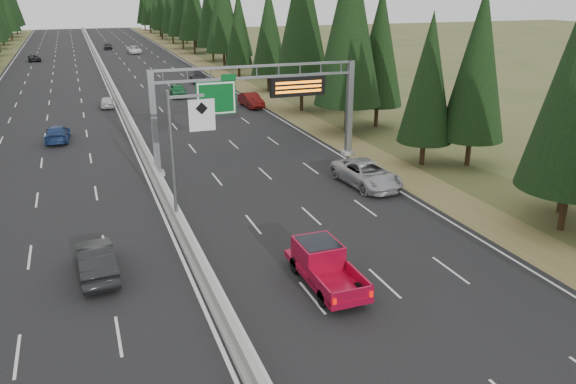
# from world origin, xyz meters

# --- Properties ---
(road) EXTENTS (32.00, 260.00, 0.08)m
(road) POSITION_xyz_m (0.00, 80.00, 0.04)
(road) COLOR black
(road) RESTS_ON ground
(shoulder_right) EXTENTS (3.60, 260.00, 0.06)m
(shoulder_right) POSITION_xyz_m (17.80, 80.00, 0.03)
(shoulder_right) COLOR olive
(shoulder_right) RESTS_ON ground
(median_barrier) EXTENTS (0.70, 260.00, 0.85)m
(median_barrier) POSITION_xyz_m (0.00, 80.00, 0.41)
(median_barrier) COLOR gray
(median_barrier) RESTS_ON road
(sign_gantry) EXTENTS (16.75, 0.98, 7.80)m
(sign_gantry) POSITION_xyz_m (8.92, 34.88, 5.27)
(sign_gantry) COLOR slate
(sign_gantry) RESTS_ON road
(hov_sign_pole) EXTENTS (2.80, 0.50, 8.00)m
(hov_sign_pole) POSITION_xyz_m (0.58, 24.97, 4.72)
(hov_sign_pole) COLOR slate
(hov_sign_pole) RESTS_ON road
(tree_row_right) EXTENTS (12.08, 244.64, 18.73)m
(tree_row_right) POSITION_xyz_m (21.84, 73.27, 9.23)
(tree_row_right) COLOR black
(tree_row_right) RESTS_ON ground
(silver_minivan) EXTENTS (3.35, 6.43, 1.73)m
(silver_minivan) POSITION_xyz_m (13.89, 27.40, 0.94)
(silver_minivan) COLOR #A1A1A6
(silver_minivan) RESTS_ON road
(red_pickup) EXTENTS (2.04, 5.71, 1.86)m
(red_pickup) POSITION_xyz_m (5.29, 15.81, 1.11)
(red_pickup) COLOR black
(red_pickup) RESTS_ON road
(car_ahead_green) EXTENTS (2.26, 4.91, 1.63)m
(car_ahead_green) POSITION_xyz_m (7.62, 66.87, 0.89)
(car_ahead_green) COLOR #176532
(car_ahead_green) RESTS_ON road
(car_ahead_dkred) EXTENTS (1.98, 5.04, 1.63)m
(car_ahead_dkred) POSITION_xyz_m (14.50, 57.17, 0.90)
(car_ahead_dkred) COLOR #510C0B
(car_ahead_dkred) RESTS_ON road
(car_ahead_dkgrey) EXTENTS (2.39, 5.27, 1.50)m
(car_ahead_dkgrey) POSITION_xyz_m (12.53, 77.44, 0.83)
(car_ahead_dkgrey) COLOR black
(car_ahead_dkgrey) RESTS_ON road
(car_ahead_white) EXTENTS (2.78, 5.72, 1.57)m
(car_ahead_white) POSITION_xyz_m (8.01, 121.81, 0.86)
(car_ahead_white) COLOR white
(car_ahead_white) RESTS_ON road
(car_ahead_far) EXTENTS (1.92, 4.56, 1.54)m
(car_ahead_far) POSITION_xyz_m (3.29, 132.52, 0.85)
(car_ahead_far) COLOR black
(car_ahead_far) RESTS_ON road
(car_onc_near) EXTENTS (1.94, 4.98, 1.61)m
(car_onc_near) POSITION_xyz_m (-4.75, 20.17, 0.89)
(car_onc_near) COLOR black
(car_onc_near) RESTS_ON road
(car_onc_blue) EXTENTS (2.34, 5.11, 1.45)m
(car_onc_blue) POSITION_xyz_m (-6.79, 48.36, 0.80)
(car_onc_blue) COLOR navy
(car_onc_blue) RESTS_ON road
(car_onc_white) EXTENTS (1.73, 3.90, 1.31)m
(car_onc_white) POSITION_xyz_m (-1.50, 62.85, 0.73)
(car_onc_white) COLOR silver
(car_onc_white) RESTS_ON road
(car_onc_far) EXTENTS (2.61, 4.94, 1.32)m
(car_onc_far) POSITION_xyz_m (-11.56, 114.60, 0.74)
(car_onc_far) COLOR black
(car_onc_far) RESTS_ON road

